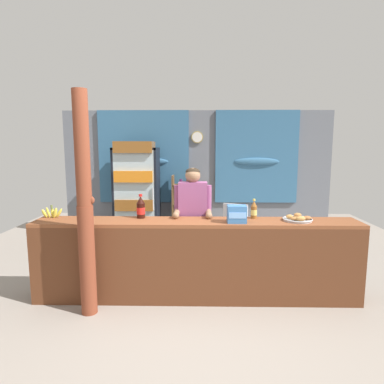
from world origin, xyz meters
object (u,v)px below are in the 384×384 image
(drink_fridge, at_px, (137,188))
(banana_bunch, at_px, (52,213))
(soda_bottle_cola, at_px, (141,208))
(soda_bottle_iced_tea, at_px, (254,210))
(bottle_shelf_rack, at_px, (184,206))
(pastry_tray, at_px, (298,219))
(plastic_lawn_chair, at_px, (237,224))
(stall_counter, at_px, (196,254))
(shopkeeper, at_px, (193,213))
(timber_post, at_px, (85,211))
(snack_box_biscuit, at_px, (237,214))

(drink_fridge, relative_size, banana_bunch, 7.04)
(soda_bottle_cola, distance_m, soda_bottle_iced_tea, 1.36)
(bottle_shelf_rack, bearing_deg, pastry_tray, -59.93)
(bottle_shelf_rack, distance_m, plastic_lawn_chair, 1.21)
(stall_counter, relative_size, shopkeeper, 2.46)
(shopkeeper, bearing_deg, banana_bunch, -172.17)
(stall_counter, relative_size, drink_fridge, 2.00)
(plastic_lawn_chair, height_order, shopkeeper, shopkeeper)
(timber_post, bearing_deg, stall_counter, 13.12)
(plastic_lawn_chair, height_order, banana_bunch, banana_bunch)
(soda_bottle_cola, height_order, banana_bunch, soda_bottle_cola)
(snack_box_biscuit, relative_size, pastry_tray, 0.63)
(stall_counter, distance_m, pastry_tray, 1.25)
(soda_bottle_iced_tea, bearing_deg, shopkeeper, 163.15)
(timber_post, distance_m, banana_bunch, 0.78)
(shopkeeper, height_order, soda_bottle_iced_tea, shopkeeper)
(plastic_lawn_chair, bearing_deg, drink_fridge, 164.87)
(timber_post, distance_m, pastry_tray, 2.39)
(timber_post, height_order, plastic_lawn_chair, timber_post)
(drink_fridge, bearing_deg, pastry_tray, -43.80)
(banana_bunch, bearing_deg, soda_bottle_iced_tea, 0.27)
(drink_fridge, height_order, plastic_lawn_chair, drink_fridge)
(drink_fridge, distance_m, soda_bottle_iced_tea, 2.76)
(banana_bunch, bearing_deg, shopkeeper, 7.83)
(stall_counter, height_order, soda_bottle_cola, soda_bottle_cola)
(bottle_shelf_rack, height_order, pastry_tray, bottle_shelf_rack)
(soda_bottle_cola, height_order, snack_box_biscuit, soda_bottle_cola)
(soda_bottle_cola, bearing_deg, soda_bottle_iced_tea, 0.37)
(plastic_lawn_chair, xyz_separation_m, soda_bottle_iced_tea, (-0.00, -1.59, 0.56))
(plastic_lawn_chair, height_order, pastry_tray, pastry_tray)
(soda_bottle_cola, xyz_separation_m, snack_box_biscuit, (1.13, -0.22, -0.03))
(timber_post, distance_m, plastic_lawn_chair, 2.88)
(stall_counter, height_order, shopkeeper, shopkeeper)
(stall_counter, bearing_deg, shopkeeper, 95.60)
(soda_bottle_iced_tea, xyz_separation_m, banana_bunch, (-2.44, -0.01, -0.04))
(plastic_lawn_chair, bearing_deg, banana_bunch, -146.71)
(shopkeeper, bearing_deg, drink_fridge, 119.91)
(snack_box_biscuit, bearing_deg, drink_fridge, 124.30)
(shopkeeper, bearing_deg, stall_counter, -84.40)
(drink_fridge, height_order, banana_bunch, drink_fridge)
(soda_bottle_cola, distance_m, banana_bunch, 1.08)
(drink_fridge, distance_m, plastic_lawn_chair, 1.95)
(shopkeeper, relative_size, soda_bottle_cola, 5.30)
(soda_bottle_cola, xyz_separation_m, soda_bottle_iced_tea, (1.36, 0.01, -0.02))
(shopkeeper, relative_size, snack_box_biscuit, 7.24)
(stall_counter, relative_size, soda_bottle_iced_tea, 16.07)
(plastic_lawn_chair, distance_m, snack_box_biscuit, 1.92)
(plastic_lawn_chair, bearing_deg, shopkeeper, -118.36)
(soda_bottle_iced_tea, bearing_deg, drink_fridge, 130.94)
(soda_bottle_iced_tea, bearing_deg, bottle_shelf_rack, 111.75)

